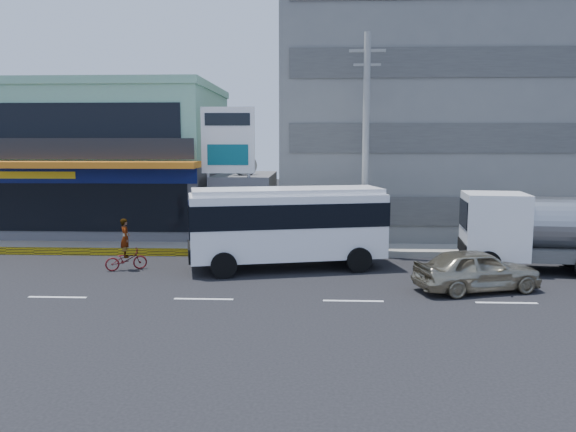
% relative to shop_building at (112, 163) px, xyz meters
% --- Properties ---
extents(ground, '(120.00, 120.00, 0.00)m').
position_rel_shop_building_xyz_m(ground, '(8.00, -13.95, -4.00)').
color(ground, black).
rests_on(ground, ground).
extents(sidewalk, '(70.00, 5.00, 0.30)m').
position_rel_shop_building_xyz_m(sidewalk, '(13.00, -4.45, -3.85)').
color(sidewalk, gray).
rests_on(sidewalk, ground).
extents(shop_building, '(12.40, 11.70, 8.00)m').
position_rel_shop_building_xyz_m(shop_building, '(0.00, 0.00, 0.00)').
color(shop_building, '#4F4E54').
rests_on(shop_building, ground).
extents(concrete_building, '(16.00, 12.00, 14.00)m').
position_rel_shop_building_xyz_m(concrete_building, '(18.00, 1.05, 3.00)').
color(concrete_building, slate).
rests_on(concrete_building, ground).
extents(gap_structure, '(3.00, 6.00, 3.50)m').
position_rel_shop_building_xyz_m(gap_structure, '(8.00, -1.95, -2.25)').
color(gap_structure, '#4F4E54').
rests_on(gap_structure, ground).
extents(satellite_dish, '(1.50, 1.50, 0.15)m').
position_rel_shop_building_xyz_m(satellite_dish, '(8.00, -2.95, -0.42)').
color(satellite_dish, slate).
rests_on(satellite_dish, gap_structure).
extents(billboard, '(2.60, 0.18, 6.90)m').
position_rel_shop_building_xyz_m(billboard, '(7.50, -4.75, 0.93)').
color(billboard, gray).
rests_on(billboard, ground).
extents(utility_pole_near, '(1.60, 0.30, 10.00)m').
position_rel_shop_building_xyz_m(utility_pole_near, '(14.00, -6.55, 1.15)').
color(utility_pole_near, '#999993').
rests_on(utility_pole_near, ground).
extents(minibus, '(8.36, 4.31, 3.34)m').
position_rel_shop_building_xyz_m(minibus, '(10.58, -9.20, -2.00)').
color(minibus, white).
rests_on(minibus, ground).
extents(sedan, '(4.75, 2.91, 1.51)m').
position_rel_shop_building_xyz_m(sedan, '(17.44, -12.45, -3.24)').
color(sedan, tan).
rests_on(sedan, ground).
extents(tanker_truck, '(8.26, 3.40, 3.17)m').
position_rel_shop_building_xyz_m(tanker_truck, '(21.49, -9.39, -2.30)').
color(tanker_truck, white).
rests_on(tanker_truck, ground).
extents(motorcycle_rider, '(1.76, 1.22, 2.14)m').
position_rel_shop_building_xyz_m(motorcycle_rider, '(4.00, -9.83, -3.29)').
color(motorcycle_rider, '#4D0B0E').
rests_on(motorcycle_rider, ground).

